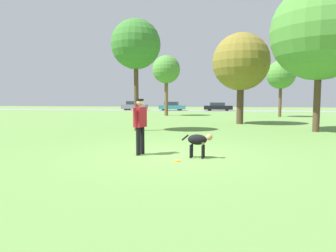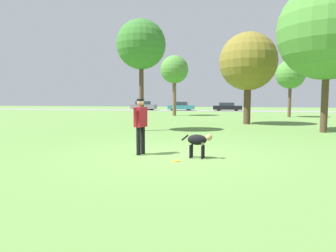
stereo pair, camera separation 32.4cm
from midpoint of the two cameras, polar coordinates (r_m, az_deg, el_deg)
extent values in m
plane|color=#608C42|center=(9.17, 1.12, -5.46)|extent=(120.00, 120.00, 0.00)
cube|color=gray|center=(45.47, 10.85, 2.86)|extent=(120.00, 6.00, 0.01)
cylinder|color=black|center=(9.22, -3.80, -2.74)|extent=(0.16, 0.16, 0.85)
cylinder|color=black|center=(9.03, -4.62, -2.91)|extent=(0.16, 0.16, 0.85)
cube|color=maroon|center=(9.06, -4.24, 1.72)|extent=(0.33, 0.46, 0.60)
cylinder|color=maroon|center=(9.25, -3.41, 1.80)|extent=(0.15, 0.23, 0.61)
cylinder|color=maroon|center=(8.86, -5.10, 1.64)|extent=(0.15, 0.23, 0.61)
sphere|color=tan|center=(9.04, -4.26, 4.52)|extent=(0.27, 0.27, 0.21)
cylinder|color=black|center=(9.04, -4.26, 4.99)|extent=(0.28, 0.28, 0.06)
ellipsoid|color=black|center=(8.60, 6.64, -2.62)|extent=(0.58, 0.36, 0.30)
ellipsoid|color=tan|center=(8.58, 7.63, -3.01)|extent=(0.19, 0.23, 0.17)
sphere|color=tan|center=(8.52, 8.89, -2.15)|extent=(0.20, 0.20, 0.18)
cylinder|color=black|center=(8.70, 7.84, -4.82)|extent=(0.08, 0.08, 0.38)
cylinder|color=black|center=(8.54, 7.62, -5.00)|extent=(0.08, 0.08, 0.38)
cylinder|color=black|center=(8.77, 5.63, -4.71)|extent=(0.08, 0.08, 0.38)
cylinder|color=black|center=(8.61, 5.37, -4.89)|extent=(0.08, 0.08, 0.38)
cylinder|color=black|center=(8.68, 4.32, -2.22)|extent=(0.22, 0.07, 0.19)
cylinder|color=orange|center=(8.21, 2.70, -6.65)|extent=(0.20, 0.20, 0.02)
torus|color=orange|center=(8.21, 2.70, -6.65)|extent=(0.21, 0.21, 0.02)
cylinder|color=#4C3826|center=(21.15, 15.27, 4.10)|extent=(0.47, 0.47, 2.78)
sphere|color=olive|center=(21.30, 15.45, 11.77)|extent=(3.88, 3.88, 3.88)
cylinder|color=brown|center=(31.36, 1.51, 5.38)|extent=(0.38, 0.38, 3.71)
sphere|color=#4C8938|center=(31.51, 1.52, 10.73)|extent=(2.89, 2.89, 2.89)
cylinder|color=brown|center=(30.99, 22.43, 4.39)|extent=(0.29, 0.29, 3.05)
sphere|color=#4C8938|center=(31.09, 22.59, 9.10)|extent=(2.74, 2.74, 2.74)
cylinder|color=#4C3826|center=(17.25, 28.16, 4.33)|extent=(0.34, 0.34, 3.27)
sphere|color=#4C8938|center=(17.59, 28.65, 15.73)|extent=(4.92, 4.92, 4.92)
cylinder|color=#4C3826|center=(16.12, -4.49, 5.48)|extent=(0.24, 0.24, 3.60)
sphere|color=#38752D|center=(16.38, -4.56, 15.24)|extent=(2.61, 2.61, 2.61)
cube|color=slate|center=(47.84, -4.46, 3.71)|extent=(3.92, 1.86, 0.69)
cube|color=#232D38|center=(47.87, -4.59, 4.43)|extent=(2.04, 1.59, 0.52)
cylinder|color=black|center=(48.26, -2.84, 3.44)|extent=(0.64, 0.20, 0.64)
cylinder|color=black|center=(46.74, -3.39, 3.38)|extent=(0.64, 0.20, 0.64)
cylinder|color=black|center=(48.98, -5.47, 3.44)|extent=(0.64, 0.20, 0.64)
cylinder|color=black|center=(47.48, -6.10, 3.39)|extent=(0.64, 0.20, 0.64)
cube|color=teal|center=(45.97, 2.72, 3.60)|extent=(3.95, 1.76, 0.58)
cube|color=#232D38|center=(45.98, 2.58, 4.30)|extent=(2.06, 1.49, 0.54)
cylinder|color=black|center=(46.51, 4.30, 3.37)|extent=(0.65, 0.21, 0.64)
cylinder|color=black|center=(45.07, 4.04, 3.32)|extent=(0.65, 0.21, 0.64)
cylinder|color=black|center=(46.90, 1.45, 3.40)|extent=(0.65, 0.21, 0.64)
cylinder|color=black|center=(45.47, 1.10, 3.35)|extent=(0.65, 0.21, 0.64)
cube|color=black|center=(45.33, 11.49, 3.45)|extent=(4.21, 1.83, 0.57)
cube|color=#232D38|center=(45.32, 11.34, 4.11)|extent=(2.20, 1.55, 0.47)
cylinder|color=black|center=(46.10, 13.06, 3.20)|extent=(0.58, 0.21, 0.57)
cylinder|color=black|center=(44.58, 13.08, 3.14)|extent=(0.58, 0.21, 0.57)
cylinder|color=black|center=(46.13, 9.94, 3.25)|extent=(0.58, 0.21, 0.57)
cylinder|color=black|center=(44.61, 9.85, 3.20)|extent=(0.58, 0.21, 0.57)
camera|label=1|loc=(0.16, -88.94, 0.09)|focal=32.00mm
camera|label=2|loc=(0.16, 91.06, -0.09)|focal=32.00mm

